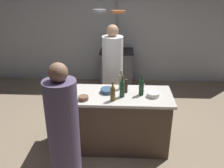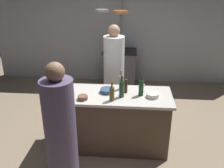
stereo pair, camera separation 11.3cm
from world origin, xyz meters
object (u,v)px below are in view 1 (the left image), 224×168
object	(u,v)px
wine_bottle_white	(121,82)
mixing_bowl_ceramic	(153,95)
wine_bottle_amber	(113,93)
wine_glass_by_chef	(143,84)
mixing_bowl_wooden	(83,98)
wine_bottle_red	(141,87)
mixing_bowl_blue	(107,91)
bar_stool_left	(69,148)
stove_range	(117,68)
wine_bottle_green	(122,89)
guest_left	(64,139)
wine_glass_near_left_guest	(58,89)
chef	(112,76)
pepper_mill	(126,86)

from	to	relation	value
wine_bottle_white	mixing_bowl_ceramic	world-z (taller)	wine_bottle_white
wine_bottle_white	wine_bottle_amber	size ratio (longest dim) A/B	1.05
wine_glass_by_chef	mixing_bowl_wooden	size ratio (longest dim) A/B	1.01
wine_bottle_red	mixing_bowl_blue	world-z (taller)	wine_bottle_red
wine_bottle_red	wine_bottle_white	world-z (taller)	wine_bottle_red
bar_stool_left	stove_range	bearing A→B (deg)	79.93
mixing_bowl_ceramic	wine_glass_by_chef	bearing A→B (deg)	122.82
wine_bottle_green	bar_stool_left	bearing A→B (deg)	-142.11
bar_stool_left	wine_bottle_red	xyz separation A→B (m)	(0.98, 0.62, 0.65)
guest_left	wine_bottle_amber	world-z (taller)	guest_left
wine_bottle_amber	bar_stool_left	bearing A→B (deg)	-143.94
bar_stool_left	mixing_bowl_wooden	distance (m)	0.71
mixing_bowl_ceramic	wine_glass_near_left_guest	bearing A→B (deg)	-178.25
wine_bottle_red	wine_bottle_green	distance (m)	0.29
mixing_bowl_blue	mixing_bowl_wooden	xyz separation A→B (m)	(-0.32, -0.26, -0.00)
bar_stool_left	guest_left	size ratio (longest dim) A/B	0.40
wine_bottle_green	mixing_bowl_wooden	xyz separation A→B (m)	(-0.54, -0.13, -0.10)
wine_bottle_red	wine_glass_near_left_guest	size ratio (longest dim) A/B	2.16
guest_left	wine_glass_by_chef	world-z (taller)	guest_left
wine_bottle_red	wine_bottle_green	size ratio (longest dim) A/B	0.96
wine_glass_near_left_guest	mixing_bowl_ceramic	size ratio (longest dim) A/B	0.82
bar_stool_left	wine_bottle_red	distance (m)	1.33
chef	mixing_bowl_ceramic	size ratio (longest dim) A/B	9.87
wine_glass_near_left_guest	mixing_bowl_ceramic	bearing A→B (deg)	1.75
wine_glass_by_chef	mixing_bowl_blue	size ratio (longest dim) A/B	0.68
wine_bottle_red	wine_bottle_white	bearing A→B (deg)	145.54
pepper_mill	wine_bottle_red	bearing A→B (deg)	-18.54
pepper_mill	mixing_bowl_blue	xyz separation A→B (m)	(-0.28, -0.02, -0.08)
bar_stool_left	guest_left	bearing A→B (deg)	-81.61
stove_range	guest_left	xyz separation A→B (m)	(-0.49, -3.44, 0.35)
wine_bottle_red	mixing_bowl_wooden	distance (m)	0.85
wine_bottle_red	mixing_bowl_ceramic	xyz separation A→B (m)	(0.17, -0.05, -0.09)
wine_bottle_green	chef	bearing A→B (deg)	100.58
wine_bottle_amber	wine_bottle_red	bearing A→B (deg)	26.47
wine_bottle_red	wine_glass_near_left_guest	world-z (taller)	wine_bottle_red
stove_range	mixing_bowl_blue	world-z (taller)	mixing_bowl_blue
wine_glass_near_left_guest	chef	bearing A→B (deg)	53.83
wine_bottle_white	wine_glass_near_left_guest	xyz separation A→B (m)	(-0.92, -0.30, -0.01)
wine_bottle_amber	wine_glass_by_chef	xyz separation A→B (m)	(0.45, 0.36, -0.00)
wine_bottle_red	mixing_bowl_blue	size ratio (longest dim) A/B	1.47
guest_left	mixing_bowl_ceramic	xyz separation A→B (m)	(1.10, 0.94, 0.14)
wine_bottle_red	pepper_mill	bearing A→B (deg)	161.46
bar_stool_left	wine_bottle_green	distance (m)	1.10
mixing_bowl_blue	mixing_bowl_ceramic	xyz separation A→B (m)	(0.67, -0.11, 0.00)
wine_glass_by_chef	wine_bottle_green	bearing A→B (deg)	-144.25
chef	wine_bottle_amber	size ratio (longest dim) A/B	6.16
mixing_bowl_ceramic	stove_range	bearing A→B (deg)	103.64
mixing_bowl_blue	wine_glass_near_left_guest	bearing A→B (deg)	-167.99
wine_glass_by_chef	mixing_bowl_blue	distance (m)	0.55
guest_left	wine_bottle_white	distance (m)	1.37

